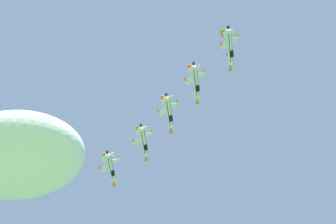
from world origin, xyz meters
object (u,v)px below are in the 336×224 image
object	(u,v)px
fighter_jet_lead	(111,168)
fighter_jet_left_wing	(144,142)
fighter_jet_right_outer	(229,48)
fighter_jet_right_wing	(169,113)
fighter_jet_left_outer	(195,83)

from	to	relation	value
fighter_jet_lead	fighter_jet_left_wing	distance (m)	16.96
fighter_jet_lead	fighter_jet_right_outer	size ratio (longest dim) A/B	1.00
fighter_jet_right_wing	fighter_jet_left_wing	bearing A→B (deg)	130.97
fighter_jet_left_outer	fighter_jet_right_wing	bearing A→B (deg)	137.26
fighter_jet_left_outer	fighter_jet_right_outer	bearing A→B (deg)	-43.84
fighter_jet_left_wing	fighter_jet_left_outer	world-z (taller)	fighter_jet_left_wing
fighter_jet_right_outer	fighter_jet_right_wing	bearing A→B (deg)	136.66
fighter_jet_left_wing	fighter_jet_right_wing	size ratio (longest dim) A/B	1.00
fighter_jet_right_wing	fighter_jet_lead	bearing A→B (deg)	138.89
fighter_jet_left_wing	fighter_jet_right_wing	bearing A→B (deg)	-49.03
fighter_jet_right_wing	fighter_jet_right_outer	size ratio (longest dim) A/B	1.00
fighter_jet_right_wing	fighter_jet_right_outer	distance (m)	31.75
fighter_jet_lead	fighter_jet_left_outer	size ratio (longest dim) A/B	1.00
fighter_jet_lead	fighter_jet_left_wing	world-z (taller)	fighter_jet_left_wing
fighter_jet_left_wing	fighter_jet_right_wing	xyz separation A→B (m)	(11.09, -12.74, -2.93)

